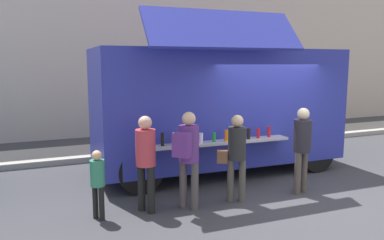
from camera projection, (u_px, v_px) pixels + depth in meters
ground_plane at (291, 191)px, 7.56m from camera, size 60.00×60.00×0.00m
curb_strip at (35, 158)px, 9.96m from camera, size 28.00×1.60×0.15m
building_behind at (58, 30)px, 13.37m from camera, size 32.00×2.40×7.37m
food_truck_main at (217, 105)px, 8.89m from camera, size 5.66×3.11×3.55m
trash_bin at (301, 126)px, 12.84m from camera, size 0.60×0.60×0.86m
customer_front_ordering at (236, 151)px, 6.89m from camera, size 0.51×0.39×1.61m
customer_mid_with_backpack at (188, 150)px, 6.51m from camera, size 0.54×0.52×1.71m
customer_rear_waiting at (146, 155)px, 6.39m from camera, size 0.34×0.34×1.66m
customer_extra_browsing at (302, 143)px, 7.35m from camera, size 0.34×0.34×1.68m
child_near_queue at (98, 179)px, 6.12m from camera, size 0.23×0.23×1.15m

